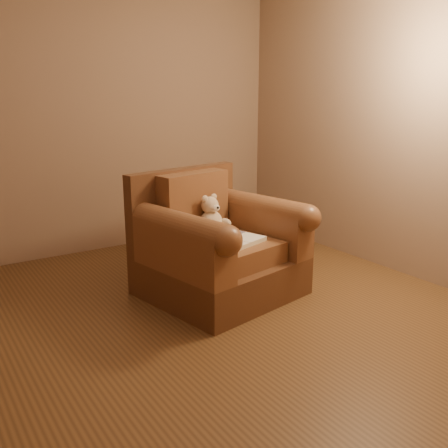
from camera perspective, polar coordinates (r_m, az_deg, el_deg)
floor at (r=3.67m, az=-2.63°, el=-10.69°), size 4.00×4.00×0.00m
room at (r=3.31m, az=-3.00°, el=17.16°), size 4.02×4.02×2.71m
armchair at (r=3.99m, az=-0.90°, el=-2.73°), size 1.25×1.21×0.97m
teddy_bear at (r=4.02m, az=-1.32°, el=0.56°), size 0.24×0.28×0.33m
guidebook at (r=3.79m, az=1.38°, el=-2.01°), size 0.50×0.38×0.04m
side_table at (r=4.62m, az=6.08°, el=-1.08°), size 0.42×0.42×0.59m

